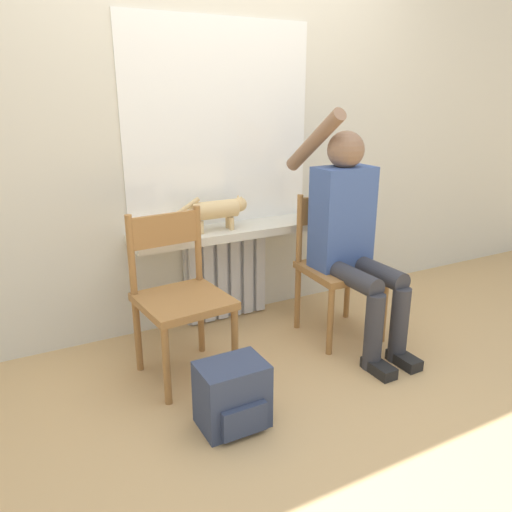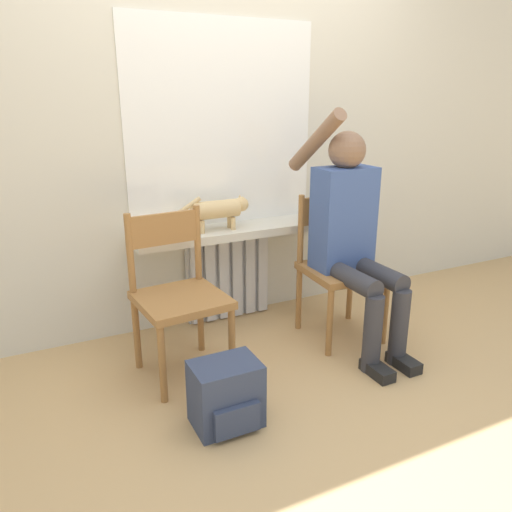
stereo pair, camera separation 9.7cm
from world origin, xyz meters
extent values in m
plane|color=tan|center=(0.00, 0.00, 0.00)|extent=(12.00, 12.00, 0.00)
cube|color=beige|center=(0.00, 1.23, 1.35)|extent=(7.00, 0.06, 2.70)
cube|color=silver|center=(0.00, 1.16, 0.29)|extent=(0.56, 0.05, 0.59)
cube|color=silver|center=(-0.23, 1.12, 0.29)|extent=(0.07, 0.03, 0.56)
cube|color=silver|center=(-0.14, 1.12, 0.29)|extent=(0.07, 0.03, 0.56)
cube|color=silver|center=(-0.05, 1.12, 0.29)|extent=(0.07, 0.03, 0.56)
cube|color=silver|center=(0.05, 1.12, 0.29)|extent=(0.07, 0.03, 0.56)
cube|color=silver|center=(0.14, 1.12, 0.29)|extent=(0.07, 0.03, 0.56)
cube|color=silver|center=(0.23, 1.12, 0.29)|extent=(0.07, 0.03, 0.56)
cube|color=beige|center=(0.00, 1.06, 0.61)|extent=(1.25, 0.29, 0.05)
cube|color=white|center=(0.00, 1.20, 1.24)|extent=(1.20, 0.01, 1.21)
cube|color=#9E6B38|center=(-0.50, 0.59, 0.42)|extent=(0.46, 0.46, 0.04)
cylinder|color=#9E6B38|center=(-0.67, 0.39, 0.20)|extent=(0.04, 0.04, 0.40)
cylinder|color=#9E6B38|center=(-0.29, 0.42, 0.20)|extent=(0.04, 0.04, 0.40)
cylinder|color=#9E6B38|center=(-0.70, 0.76, 0.20)|extent=(0.04, 0.04, 0.40)
cylinder|color=#9E6B38|center=(-0.33, 0.79, 0.20)|extent=(0.04, 0.04, 0.40)
cylinder|color=#9E6B38|center=(-0.70, 0.76, 0.65)|extent=(0.04, 0.04, 0.41)
cylinder|color=#9E6B38|center=(-0.33, 0.79, 0.65)|extent=(0.04, 0.04, 0.41)
cube|color=#9E6B38|center=(-0.51, 0.78, 0.75)|extent=(0.38, 0.06, 0.17)
cube|color=#9E6B38|center=(0.50, 0.59, 0.42)|extent=(0.45, 0.45, 0.04)
cylinder|color=#9E6B38|center=(0.30, 0.42, 0.20)|extent=(0.04, 0.04, 0.40)
cylinder|color=#9E6B38|center=(0.67, 0.39, 0.20)|extent=(0.04, 0.04, 0.40)
cylinder|color=#9E6B38|center=(0.32, 0.79, 0.20)|extent=(0.04, 0.04, 0.40)
cylinder|color=#9E6B38|center=(0.70, 0.77, 0.20)|extent=(0.04, 0.04, 0.40)
cylinder|color=#9E6B38|center=(0.32, 0.79, 0.65)|extent=(0.04, 0.04, 0.41)
cylinder|color=#9E6B38|center=(0.70, 0.77, 0.65)|extent=(0.04, 0.04, 0.41)
cube|color=#9E6B38|center=(0.51, 0.78, 0.75)|extent=(0.38, 0.05, 0.17)
cylinder|color=#333338|center=(0.41, 0.40, 0.46)|extent=(0.11, 0.43, 0.11)
cylinder|color=#333338|center=(0.59, 0.40, 0.46)|extent=(0.11, 0.43, 0.11)
cylinder|color=#333338|center=(0.41, 0.18, 0.21)|extent=(0.10, 0.10, 0.43)
cylinder|color=#333338|center=(0.59, 0.18, 0.21)|extent=(0.10, 0.10, 0.43)
cube|color=black|center=(0.41, 0.12, 0.03)|extent=(0.09, 0.20, 0.06)
cube|color=black|center=(0.59, 0.12, 0.03)|extent=(0.09, 0.20, 0.06)
cube|color=#3D5693|center=(0.50, 0.61, 0.74)|extent=(0.34, 0.20, 0.59)
sphere|color=#846047|center=(0.50, 0.61, 1.12)|extent=(0.21, 0.21, 0.21)
cylinder|color=#846047|center=(0.38, 0.75, 1.16)|extent=(0.08, 0.50, 0.38)
cylinder|color=#3D5693|center=(0.65, 0.57, 0.71)|extent=(0.08, 0.08, 0.47)
cylinder|color=#DBB77A|center=(-0.12, 1.03, 0.77)|extent=(0.28, 0.11, 0.11)
sphere|color=#DBB77A|center=(0.04, 1.03, 0.78)|extent=(0.09, 0.09, 0.09)
cone|color=#DBB77A|center=(0.04, 1.01, 0.82)|extent=(0.03, 0.03, 0.03)
cone|color=#DBB77A|center=(0.04, 1.05, 0.82)|extent=(0.03, 0.03, 0.03)
cylinder|color=#DBB77A|center=(-0.02, 1.00, 0.68)|extent=(0.03, 0.03, 0.07)
cylinder|color=#DBB77A|center=(-0.02, 1.06, 0.68)|extent=(0.03, 0.03, 0.07)
cylinder|color=#DBB77A|center=(-0.22, 1.00, 0.68)|extent=(0.03, 0.03, 0.07)
cylinder|color=#DBB77A|center=(-0.22, 1.06, 0.68)|extent=(0.03, 0.03, 0.07)
cylinder|color=#DBB77A|center=(-0.31, 1.03, 0.79)|extent=(0.18, 0.03, 0.12)
cube|color=#333D56|center=(-0.46, 0.10, 0.15)|extent=(0.30, 0.22, 0.30)
cube|color=#333D56|center=(-0.46, -0.02, 0.09)|extent=(0.21, 0.03, 0.14)
camera|label=1|loc=(-1.28, -1.63, 1.42)|focal=35.00mm
camera|label=2|loc=(-1.19, -1.67, 1.42)|focal=35.00mm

